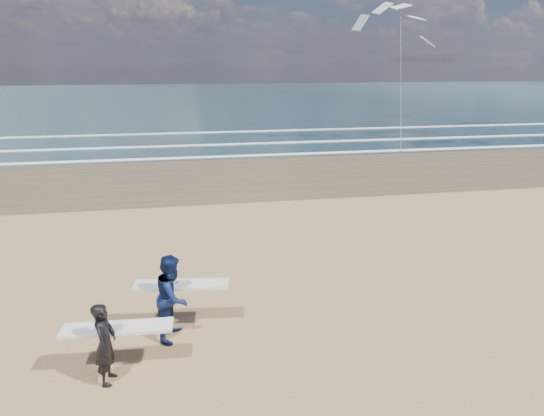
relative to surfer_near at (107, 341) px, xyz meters
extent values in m
cube|color=#483C26|center=(20.08, 17.89, -0.87)|extent=(220.00, 12.00, 0.01)
cube|color=#182E35|center=(20.08, 71.89, -0.86)|extent=(220.00, 100.00, 0.02)
cube|color=white|center=(20.08, 22.69, -0.82)|extent=(220.00, 0.50, 0.05)
cube|color=white|center=(20.08, 27.39, -0.82)|extent=(220.00, 0.50, 0.05)
cube|color=white|center=(20.08, 33.89, -0.82)|extent=(220.00, 0.50, 0.05)
imported|color=black|center=(-0.03, -0.05, -0.02)|extent=(0.50, 0.68, 1.71)
cube|color=silver|center=(0.17, 0.30, 0.10)|extent=(2.23, 0.65, 0.07)
imported|color=#0B173E|center=(1.26, 1.40, 0.13)|extent=(1.03, 1.16, 2.01)
cube|color=silver|center=(1.46, 1.75, 0.24)|extent=(2.25, 0.79, 0.07)
cube|color=slate|center=(16.55, 22.42, -0.82)|extent=(0.12, 0.12, 0.10)
camera|label=1|loc=(1.67, -8.74, 5.28)|focal=32.00mm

